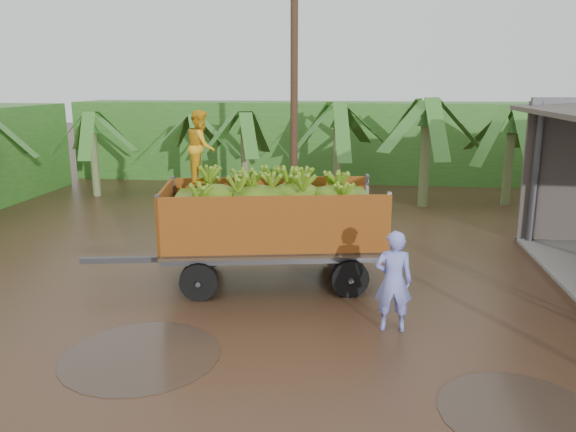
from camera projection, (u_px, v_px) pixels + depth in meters
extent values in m
plane|color=black|center=(336.00, 312.00, 11.32)|extent=(100.00, 100.00, 0.00)
cube|color=#2D661E|center=(309.00, 141.00, 26.57)|extent=(22.00, 3.00, 3.60)
cube|color=#47474C|center=(124.00, 260.00, 12.70)|extent=(1.93, 0.49, 0.13)
imported|color=gold|center=(201.00, 146.00, 12.76)|extent=(0.77, 0.91, 1.65)
imported|color=#7985DD|center=(393.00, 281.00, 10.31)|extent=(0.71, 0.48, 1.91)
cylinder|color=#47301E|center=(294.00, 102.00, 17.98)|extent=(0.24, 0.24, 7.78)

